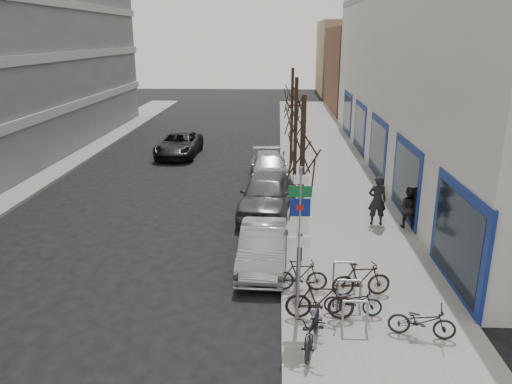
# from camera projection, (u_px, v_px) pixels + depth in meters

# --- Properties ---
(ground) EXTENTS (120.00, 120.00, 0.00)m
(ground) POSITION_uv_depth(u_px,v_px,m) (205.00, 321.00, 13.10)
(ground) COLOR black
(ground) RESTS_ON ground
(sidewalk_east) EXTENTS (5.00, 70.00, 0.15)m
(sidewalk_east) POSITION_uv_depth(u_px,v_px,m) (336.00, 201.00, 22.42)
(sidewalk_east) COLOR slate
(sidewalk_east) RESTS_ON ground
(sidewalk_west) EXTENTS (3.00, 70.00, 0.15)m
(sidewalk_west) POSITION_uv_depth(u_px,v_px,m) (0.00, 196.00, 23.08)
(sidewalk_west) COLOR slate
(sidewalk_west) RESTS_ON ground
(brick_building_far) EXTENTS (12.00, 14.00, 8.00)m
(brick_building_far) POSITION_uv_depth(u_px,v_px,m) (391.00, 69.00, 49.48)
(brick_building_far) COLOR brown
(brick_building_far) RESTS_ON ground
(tan_building_far) EXTENTS (13.00, 12.00, 9.00)m
(tan_building_far) POSITION_uv_depth(u_px,v_px,m) (370.00, 58.00, 63.61)
(tan_building_far) COLOR #937A5B
(tan_building_far) RESTS_ON ground
(highway_sign_pole) EXTENTS (0.55, 0.10, 4.20)m
(highway_sign_pole) POSITION_uv_depth(u_px,v_px,m) (299.00, 236.00, 12.25)
(highway_sign_pole) COLOR gray
(highway_sign_pole) RESTS_ON ground
(bike_rack) EXTENTS (0.66, 2.26, 0.83)m
(bike_rack) POSITION_uv_depth(u_px,v_px,m) (349.00, 290.00, 13.31)
(bike_rack) COLOR gray
(bike_rack) RESTS_ON sidewalk_east
(tree_near) EXTENTS (1.80, 1.80, 5.50)m
(tree_near) POSITION_uv_depth(u_px,v_px,m) (303.00, 141.00, 15.10)
(tree_near) COLOR black
(tree_near) RESTS_ON ground
(tree_mid) EXTENTS (1.80, 1.80, 5.50)m
(tree_mid) POSITION_uv_depth(u_px,v_px,m) (296.00, 111.00, 21.30)
(tree_mid) COLOR black
(tree_mid) RESTS_ON ground
(tree_far) EXTENTS (1.80, 1.80, 5.50)m
(tree_far) POSITION_uv_depth(u_px,v_px,m) (292.00, 94.00, 27.49)
(tree_far) COLOR black
(tree_far) RESTS_ON ground
(meter_front) EXTENTS (0.10, 0.08, 1.27)m
(meter_front) POSITION_uv_depth(u_px,v_px,m) (286.00, 244.00, 15.60)
(meter_front) COLOR gray
(meter_front) RESTS_ON sidewalk_east
(meter_mid) EXTENTS (0.10, 0.08, 1.27)m
(meter_mid) POSITION_uv_depth(u_px,v_px,m) (285.00, 192.00, 20.84)
(meter_mid) COLOR gray
(meter_mid) RESTS_ON sidewalk_east
(meter_back) EXTENTS (0.10, 0.08, 1.27)m
(meter_back) POSITION_uv_depth(u_px,v_px,m) (284.00, 161.00, 26.08)
(meter_back) COLOR gray
(meter_back) RESTS_ON sidewalk_east
(bike_near_left) EXTENTS (0.97, 2.00, 1.18)m
(bike_near_left) POSITION_uv_depth(u_px,v_px,m) (313.00, 324.00, 11.60)
(bike_near_left) COLOR black
(bike_near_left) RESTS_ON sidewalk_east
(bike_near_right) EXTENTS (1.81, 0.58, 1.09)m
(bike_near_right) POSITION_uv_depth(u_px,v_px,m) (320.00, 300.00, 12.76)
(bike_near_right) COLOR black
(bike_near_right) RESTS_ON sidewalk_east
(bike_mid_curb) EXTENTS (1.55, 0.58, 0.92)m
(bike_mid_curb) POSITION_uv_depth(u_px,v_px,m) (353.00, 299.00, 12.98)
(bike_mid_curb) COLOR black
(bike_mid_curb) RESTS_ON sidewalk_east
(bike_mid_inner) EXTENTS (1.56, 0.47, 0.95)m
(bike_mid_inner) POSITION_uv_depth(u_px,v_px,m) (300.00, 275.00, 14.22)
(bike_mid_inner) COLOR black
(bike_mid_inner) RESTS_ON sidewalk_east
(bike_far_curb) EXTENTS (1.66, 0.80, 0.97)m
(bike_far_curb) POSITION_uv_depth(u_px,v_px,m) (422.00, 318.00, 12.03)
(bike_far_curb) COLOR black
(bike_far_curb) RESTS_ON sidewalk_east
(bike_far_inner) EXTENTS (1.73, 0.72, 1.02)m
(bike_far_inner) POSITION_uv_depth(u_px,v_px,m) (361.00, 279.00, 13.92)
(bike_far_inner) COLOR black
(bike_far_inner) RESTS_ON sidewalk_east
(parked_car_front) EXTENTS (1.56, 4.16, 1.36)m
(parked_car_front) POSITION_uv_depth(u_px,v_px,m) (263.00, 247.00, 15.99)
(parked_car_front) COLOR #9A999E
(parked_car_front) RESTS_ON ground
(parked_car_mid) EXTENTS (2.52, 5.20, 1.71)m
(parked_car_mid) POSITION_uv_depth(u_px,v_px,m) (267.00, 194.00, 20.82)
(parked_car_mid) COLOR #4A4A4F
(parked_car_mid) RESTS_ON ground
(parked_car_back) EXTENTS (2.21, 4.76, 1.35)m
(parked_car_back) POSITION_uv_depth(u_px,v_px,m) (269.00, 167.00, 25.77)
(parked_car_back) COLOR #A5A5AA
(parked_car_back) RESTS_ON ground
(lane_car) EXTENTS (2.45, 5.15, 1.42)m
(lane_car) POSITION_uv_depth(u_px,v_px,m) (179.00, 144.00, 31.00)
(lane_car) COLOR black
(lane_car) RESTS_ON ground
(pedestrian_near) EXTENTS (0.71, 0.47, 1.94)m
(pedestrian_near) POSITION_uv_depth(u_px,v_px,m) (377.00, 200.00, 19.13)
(pedestrian_near) COLOR black
(pedestrian_near) RESTS_ON sidewalk_east
(pedestrian_far) EXTENTS (0.72, 0.64, 1.63)m
(pedestrian_far) POSITION_uv_depth(u_px,v_px,m) (408.00, 207.00, 18.86)
(pedestrian_far) COLOR black
(pedestrian_far) RESTS_ON sidewalk_east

